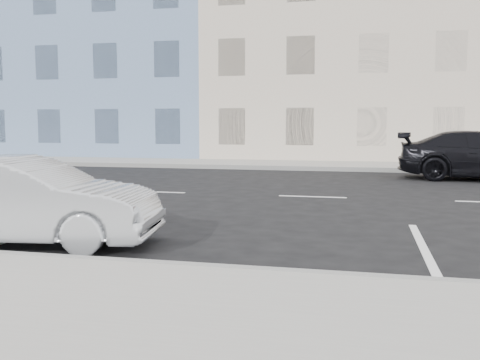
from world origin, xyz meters
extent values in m
plane|color=black|center=(0.00, 0.00, 0.00)|extent=(120.00, 120.00, 0.00)
cube|color=gray|center=(-5.00, 8.70, 0.07)|extent=(80.00, 3.40, 0.15)
cube|color=gray|center=(-5.00, -7.00, 0.08)|extent=(80.00, 0.12, 0.16)
cube|color=gray|center=(-5.00, 7.00, 0.08)|extent=(80.00, 0.12, 0.16)
cube|color=#647DA3|center=(-14.00, 16.30, 6.50)|extent=(12.00, 12.00, 13.00)
cube|color=beige|center=(-2.00, 16.30, 5.75)|extent=(12.00, 12.00, 11.50)
imported|color=#B3B7BC|center=(-5.60, -5.98, 0.64)|extent=(4.01, 1.86, 1.27)
camera|label=1|loc=(-0.87, -12.67, 1.75)|focal=40.00mm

